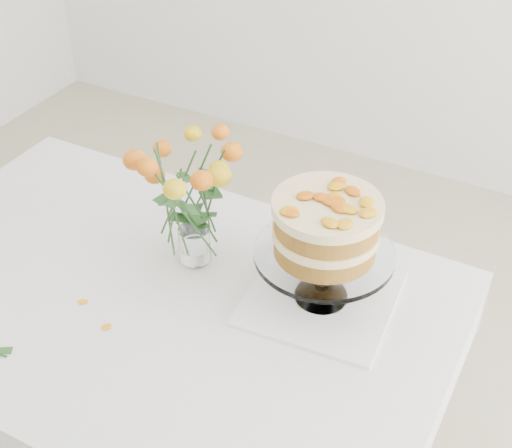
% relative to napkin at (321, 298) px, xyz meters
% --- Properties ---
extents(table, '(1.43, 0.93, 0.76)m').
position_rel_napkin_xyz_m(table, '(-0.37, -0.17, -0.09)').
color(table, tan).
rests_on(table, ground).
extents(napkin, '(0.36, 0.36, 0.01)m').
position_rel_napkin_xyz_m(napkin, '(0.00, 0.00, 0.00)').
color(napkin, white).
rests_on(napkin, table).
extents(cake_stand, '(0.32, 0.32, 0.29)m').
position_rel_napkin_xyz_m(cake_stand, '(-0.00, 0.00, 0.20)').
color(cake_stand, white).
rests_on(cake_stand, napkin).
extents(rose_vase, '(0.34, 0.34, 0.39)m').
position_rel_napkin_xyz_m(rose_vase, '(-0.34, -0.01, 0.22)').
color(rose_vase, white).
rests_on(rose_vase, table).
extents(stray_petal_a, '(0.03, 0.02, 0.00)m').
position_rel_napkin_xyz_m(stray_petal_a, '(-0.49, -0.27, -0.00)').
color(stray_petal_a, orange).
rests_on(stray_petal_a, table).
extents(stray_petal_b, '(0.03, 0.02, 0.00)m').
position_rel_napkin_xyz_m(stray_petal_b, '(-0.39, -0.31, -0.00)').
color(stray_petal_b, orange).
rests_on(stray_petal_b, table).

